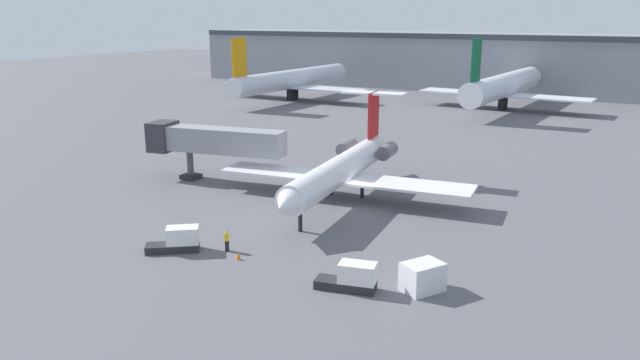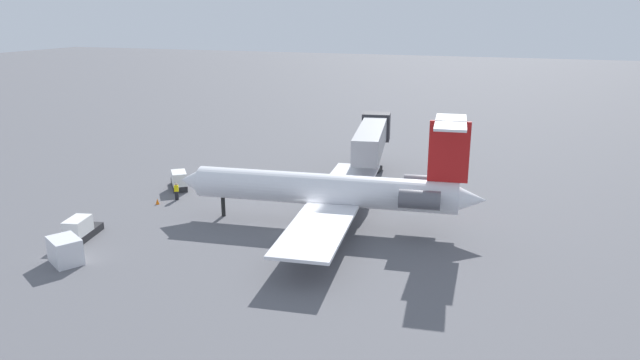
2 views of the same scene
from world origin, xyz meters
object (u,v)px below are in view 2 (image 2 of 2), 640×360
cargo_container_uld (65,251)px  traffic_cone_near (157,201)px  jet_bridge (372,137)px  baggage_tug_trailing (179,181)px  regional_jet (334,189)px  ground_crew_marshaller (177,191)px  baggage_tug_lead (81,230)px

cargo_container_uld → traffic_cone_near: size_ratio=5.74×
jet_bridge → baggage_tug_trailing: jet_bridge is taller
baggage_tug_trailing → cargo_container_uld: bearing=7.3°
regional_jet → baggage_tug_trailing: bearing=-104.4°
ground_crew_marshaller → baggage_tug_lead: bearing=-7.8°
ground_crew_marshaller → traffic_cone_near: (1.79, -0.99, -0.58)m
regional_jet → cargo_container_uld: 21.26m
regional_jet → baggage_tug_lead: size_ratio=6.30×
baggage_tug_lead → regional_jet: bearing=118.8°
cargo_container_uld → baggage_tug_lead: bearing=-151.9°
jet_bridge → baggage_tug_lead: (25.82, -17.19, -3.61)m
baggage_tug_trailing → cargo_container_uld: size_ratio=1.28×
jet_bridge → cargo_container_uld: jet_bridge is taller
ground_crew_marshaller → cargo_container_uld: size_ratio=0.54×
jet_bridge → baggage_tug_trailing: size_ratio=3.89×
baggage_tug_lead → ground_crew_marshaller: bearing=172.2°
cargo_container_uld → traffic_cone_near: 13.74m
baggage_tug_lead → baggage_tug_trailing: bearing=-179.1°
baggage_tug_trailing → regional_jet: bearing=75.6°
ground_crew_marshaller → regional_jet: bearing=84.9°
regional_jet → cargo_container_uld: (13.96, -15.88, -2.22)m
baggage_tug_lead → traffic_cone_near: size_ratio=7.65×
ground_crew_marshaller → baggage_tug_trailing: (-3.24, -1.79, -0.02)m
baggage_tug_trailing → cargo_container_uld: 18.82m
regional_jet → jet_bridge: size_ratio=1.69×
ground_crew_marshaller → traffic_cone_near: 2.13m
traffic_cone_near → baggage_tug_lead: bearing=-3.4°
regional_jet → ground_crew_marshaller: 16.71m
traffic_cone_near → ground_crew_marshaller: bearing=151.0°
regional_jet → baggage_tug_trailing: size_ratio=6.58×
jet_bridge → cargo_container_uld: (29.86, -15.04, -3.49)m
regional_jet → ground_crew_marshaller: (-1.47, -16.48, -2.32)m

